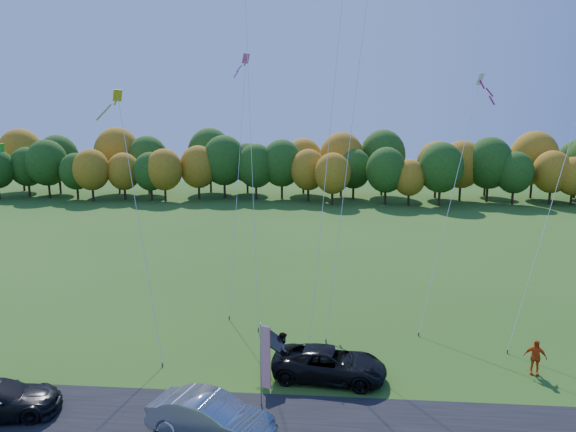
# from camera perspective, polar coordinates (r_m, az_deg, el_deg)

# --- Properties ---
(ground) EXTENTS (160.00, 160.00, 0.00)m
(ground) POSITION_cam_1_polar(r_m,az_deg,el_deg) (25.76, -1.14, -18.08)
(ground) COLOR #245316
(tree_line) EXTENTS (116.00, 12.00, 10.00)m
(tree_line) POSITION_cam_1_polar(r_m,az_deg,el_deg) (78.47, 2.90, 1.63)
(tree_line) COLOR #1E4711
(tree_line) RESTS_ON ground
(black_suv) EXTENTS (5.75, 3.16, 1.53)m
(black_suv) POSITION_cam_1_polar(r_m,az_deg,el_deg) (25.89, 4.62, -16.04)
(black_suv) COLOR black
(black_suv) RESTS_ON ground
(silver_sedan) EXTENTS (5.38, 3.21, 1.67)m
(silver_sedan) POSITION_cam_1_polar(r_m,az_deg,el_deg) (21.95, -8.58, -21.22)
(silver_sedan) COLOR #9E9EA2
(silver_sedan) RESTS_ON ground
(person_tailgate_a) EXTENTS (0.69, 0.82, 1.92)m
(person_tailgate_a) POSITION_cam_1_polar(r_m,az_deg,el_deg) (25.18, -2.54, -16.33)
(person_tailgate_a) COLOR white
(person_tailgate_a) RESTS_ON ground
(person_tailgate_b) EXTENTS (0.75, 0.95, 1.91)m
(person_tailgate_b) POSITION_cam_1_polar(r_m,az_deg,el_deg) (26.67, -0.53, -14.71)
(person_tailgate_b) COLOR gray
(person_tailgate_b) RESTS_ON ground
(person_east) EXTENTS (1.13, 0.73, 1.79)m
(person_east) POSITION_cam_1_polar(r_m,az_deg,el_deg) (28.84, 25.76, -13.93)
(person_east) COLOR #D44D13
(person_east) RESTS_ON ground
(feather_flag) EXTENTS (0.47, 0.24, 3.80)m
(feather_flag) POSITION_cam_1_polar(r_m,az_deg,el_deg) (23.00, -2.63, -15.31)
(feather_flag) COLOR #999999
(feather_flag) RESTS_ON ground
(kite_delta_blue) EXTENTS (3.79, 11.80, 26.26)m
(kite_delta_blue) POSITION_cam_1_polar(r_m,az_deg,el_deg) (34.33, -4.28, 11.47)
(kite_delta_blue) COLOR #4C3F33
(kite_delta_blue) RESTS_ON ground
(kite_parafoil_orange) EXTENTS (5.39, 13.43, 29.78)m
(kite_parafoil_orange) POSITION_cam_1_polar(r_m,az_deg,el_deg) (33.71, 7.69, 14.55)
(kite_parafoil_orange) COLOR #4C3F33
(kite_parafoil_orange) RESTS_ON ground
(kite_delta_red) EXTENTS (3.22, 9.12, 24.66)m
(kite_delta_red) POSITION_cam_1_polar(r_m,az_deg,el_deg) (30.64, 4.79, 10.38)
(kite_delta_red) COLOR #4C3F33
(kite_delta_red) RESTS_ON ground
(kite_parafoil_rainbow) EXTENTS (7.07, 6.44, 16.07)m
(kite_parafoil_rainbow) POSITION_cam_1_polar(r_m,az_deg,el_deg) (32.45, 27.37, 1.59)
(kite_parafoil_rainbow) COLOR #4C3F33
(kite_parafoil_rainbow) RESTS_ON ground
(kite_diamond_yellow) EXTENTS (4.95, 7.41, 14.47)m
(kite_diamond_yellow) POSITION_cam_1_polar(r_m,az_deg,el_deg) (29.54, -16.32, -0.27)
(kite_diamond_yellow) COLOR #4C3F33
(kite_diamond_yellow) RESTS_ON ground
(kite_diamond_white) EXTENTS (5.09, 7.66, 15.71)m
(kite_diamond_white) POSITION_cam_1_polar(r_m,az_deg,el_deg) (33.26, 17.70, 1.90)
(kite_diamond_white) COLOR #4C3F33
(kite_diamond_white) RESTS_ON ground
(kite_diamond_pink) EXTENTS (1.19, 8.99, 17.46)m
(kite_diamond_pink) POSITION_cam_1_polar(r_m,az_deg,el_deg) (35.77, -5.40, 7.22)
(kite_diamond_pink) COLOR #4C3F33
(kite_diamond_pink) RESTS_ON ground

